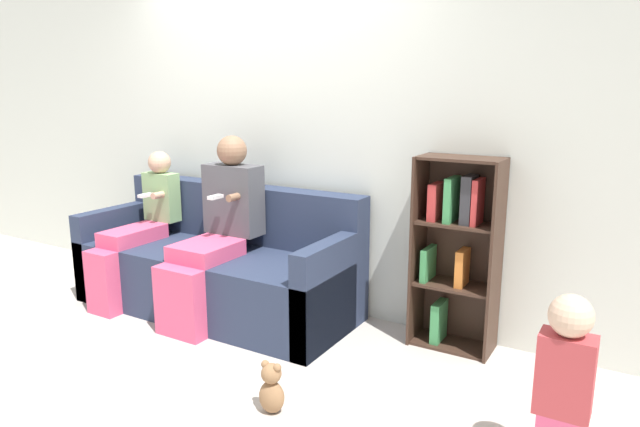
% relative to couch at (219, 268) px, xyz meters
% --- Properties ---
extents(ground_plane, '(14.00, 14.00, 0.00)m').
position_rel_couch_xyz_m(ground_plane, '(0.20, -0.53, -0.32)').
color(ground_plane, '#BCB2A8').
extents(back_wall, '(10.00, 0.06, 2.55)m').
position_rel_couch_xyz_m(back_wall, '(0.20, 0.45, 0.96)').
color(back_wall, silver).
rests_on(back_wall, ground_plane).
extents(couch, '(2.14, 0.85, 0.91)m').
position_rel_couch_xyz_m(couch, '(0.00, 0.00, 0.00)').
color(couch, '#28334C').
rests_on(couch, ground_plane).
extents(adult_seated, '(0.43, 0.76, 1.31)m').
position_rel_couch_xyz_m(adult_seated, '(0.11, -0.13, 0.36)').
color(adult_seated, '#DB4C75').
rests_on(adult_seated, ground_plane).
extents(child_seated, '(0.29, 0.78, 1.15)m').
position_rel_couch_xyz_m(child_seated, '(-0.66, -0.17, 0.27)').
color(child_seated, '#DB4C75').
rests_on(child_seated, ground_plane).
extents(toddler_standing, '(0.23, 0.18, 0.82)m').
position_rel_couch_xyz_m(toddler_standing, '(2.51, -0.73, 0.12)').
color(toddler_standing, '#DB4C75').
rests_on(toddler_standing, ground_plane).
extents(bookshelf, '(0.52, 0.29, 1.23)m').
position_rel_couch_xyz_m(bookshelf, '(1.71, 0.30, 0.33)').
color(bookshelf, '#3D281E').
rests_on(bookshelf, ground_plane).
extents(teddy_bear, '(0.14, 0.11, 0.28)m').
position_rel_couch_xyz_m(teddy_bear, '(1.17, -0.96, -0.19)').
color(teddy_bear, '#936B47').
rests_on(teddy_bear, ground_plane).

